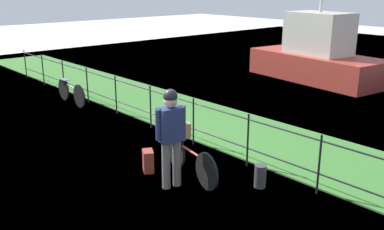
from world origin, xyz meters
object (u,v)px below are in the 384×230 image
bicycle_main (190,159)px  moored_boat_near (317,56)px  terrier_dog (179,118)px  backpack_on_paving (148,161)px  wooden_crate (179,129)px  cyclist_person (171,130)px  mooring_bollard (260,176)px  bicycle_parked (71,92)px

bicycle_main → moored_boat_near: (-3.08, 8.63, 0.50)m
bicycle_main → terrier_dog: terrier_dog is taller
bicycle_main → backpack_on_paving: bicycle_main is taller
wooden_crate → backpack_on_paving: size_ratio=0.93×
bicycle_main → wooden_crate: wooden_crate is taller
terrier_dog → bicycle_main: bearing=-11.2°
wooden_crate → cyclist_person: 0.76m
terrier_dog → mooring_bollard: terrier_dog is taller
mooring_bollard → wooden_crate: bearing=-159.7°
terrier_dog → backpack_on_paving: terrier_dog is taller
bicycle_main → mooring_bollard: 1.25m
wooden_crate → bicycle_parked: 5.55m
wooden_crate → cyclist_person: size_ratio=0.22×
mooring_bollard → moored_boat_near: bearing=117.4°
backpack_on_paving → moored_boat_near: size_ratio=0.08×
bicycle_parked → moored_boat_near: moored_boat_near is taller
mooring_bollard → moored_boat_near: (-4.16, 8.01, 0.64)m
cyclist_person → mooring_bollard: size_ratio=4.31×
backpack_on_paving → bicycle_parked: (-5.21, 1.12, 0.14)m
cyclist_person → bicycle_main: bearing=99.5°
mooring_bollard → bicycle_main: bearing=-150.1°
bicycle_parked → moored_boat_near: 8.41m
cyclist_person → bicycle_parked: cyclist_person is taller
bicycle_main → bicycle_parked: bicycle_parked is taller
moored_boat_near → wooden_crate: bearing=-72.5°
wooden_crate → moored_boat_near: 8.97m
wooden_crate → cyclist_person: cyclist_person is taller
bicycle_main → backpack_on_paving: bearing=-149.3°
cyclist_person → backpack_on_paving: size_ratio=4.21×
backpack_on_paving → bicycle_parked: bearing=16.9°
cyclist_person → backpack_on_paving: cyclist_person is taller
cyclist_person → mooring_bollard: bearing=47.6°
wooden_crate → bicycle_parked: bearing=173.3°
bicycle_main → bicycle_parked: size_ratio=1.00×
backpack_on_paving → bicycle_main: bearing=-120.2°
bicycle_main → mooring_bollard: bearing=29.9°
terrier_dog → cyclist_person: bearing=-51.0°
bicycle_parked → moored_boat_near: (2.81, 7.91, 0.50)m
cyclist_person → bicycle_parked: bearing=168.7°
cyclist_person → mooring_bollard: (1.00, 1.09, -0.81)m
wooden_crate → bicycle_parked: wooden_crate is taller
cyclist_person → bicycle_parked: size_ratio=1.00×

